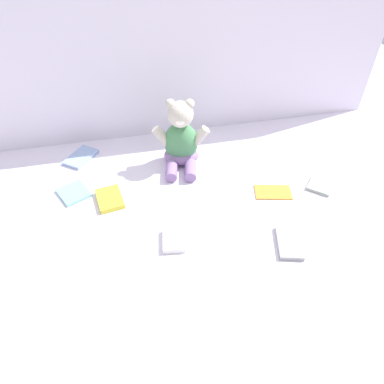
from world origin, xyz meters
name	(u,v)px	position (x,y,z in m)	size (l,w,h in m)	color
ground_plane	(183,195)	(0.00, 0.00, 0.00)	(3.20, 3.20, 0.00)	silver
backdrop_drape	(159,54)	(0.00, 0.44, 0.34)	(1.90, 0.03, 0.68)	silver
teddy_bear	(181,141)	(0.03, 0.19, 0.10)	(0.22, 0.21, 0.26)	#4C8C59
book_case_0	(174,240)	(-0.07, -0.21, 0.01)	(0.07, 0.09, 0.02)	white
book_case_1	(273,192)	(0.32, -0.06, 0.00)	(0.08, 0.13, 0.01)	orange
book_case_2	(289,243)	(0.27, -0.29, 0.01)	(0.07, 0.13, 0.01)	#98989B
book_case_3	(110,199)	(-0.26, 0.03, 0.01)	(0.08, 0.12, 0.02)	gold
book_case_4	(81,157)	(-0.36, 0.30, 0.01)	(0.08, 0.13, 0.01)	#8BA6D5
book_case_5	(74,193)	(-0.38, 0.09, 0.01)	(0.09, 0.11, 0.01)	#7BBBCE
book_case_6	(321,185)	(0.50, -0.06, 0.01)	(0.08, 0.09, 0.01)	#939E92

